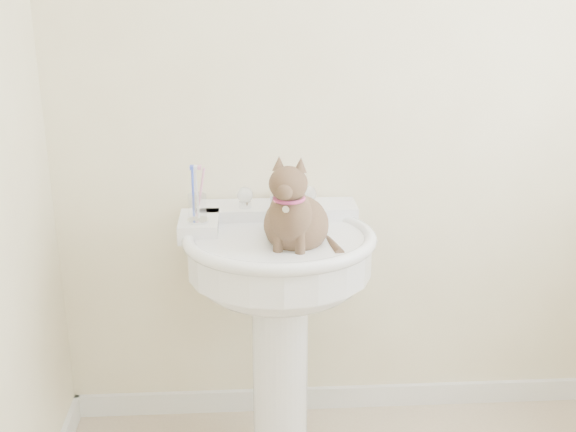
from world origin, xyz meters
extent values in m
cube|color=white|center=(0.00, 1.09, 0.04)|extent=(2.20, 0.02, 0.09)
cylinder|color=white|center=(-0.31, 0.80, 0.34)|extent=(0.19, 0.19, 0.68)
cylinder|color=white|center=(-0.31, 0.80, 0.78)|extent=(0.60, 0.60, 0.13)
ellipsoid|color=white|center=(-0.31, 0.80, 0.72)|extent=(0.55, 0.48, 0.22)
torus|color=white|center=(-0.31, 0.80, 0.84)|extent=(0.63, 0.63, 0.04)
cube|color=white|center=(-0.31, 1.01, 0.86)|extent=(0.56, 0.15, 0.06)
cube|color=white|center=(-0.57, 0.89, 0.86)|extent=(0.13, 0.20, 0.06)
cylinder|color=silver|center=(-0.31, 0.97, 0.91)|extent=(0.05, 0.05, 0.05)
cylinder|color=silver|center=(-0.31, 0.92, 0.94)|extent=(0.04, 0.04, 0.14)
sphere|color=white|center=(-0.42, 0.99, 0.93)|extent=(0.06, 0.06, 0.06)
sphere|color=white|center=(-0.20, 0.99, 0.93)|extent=(0.06, 0.06, 0.06)
cube|color=orange|center=(-0.26, 1.06, 0.90)|extent=(0.10, 0.07, 0.03)
cylinder|color=silver|center=(-0.57, 0.85, 0.89)|extent=(0.07, 0.07, 0.01)
cylinder|color=white|center=(-0.57, 0.85, 0.94)|extent=(0.06, 0.06, 0.09)
cylinder|color=blue|center=(-0.59, 0.85, 0.99)|extent=(0.01, 0.01, 0.17)
cylinder|color=white|center=(-0.57, 0.85, 0.99)|extent=(0.01, 0.01, 0.17)
cylinder|color=pink|center=(-0.56, 0.85, 0.99)|extent=(0.01, 0.01, 0.17)
ellipsoid|color=brown|center=(-0.26, 0.77, 0.90)|extent=(0.21, 0.24, 0.19)
ellipsoid|color=brown|center=(-0.26, 0.68, 0.96)|extent=(0.13, 0.13, 0.17)
ellipsoid|color=brown|center=(-0.26, 0.65, 1.07)|extent=(0.12, 0.10, 0.10)
cone|color=brown|center=(-0.30, 0.67, 1.12)|extent=(0.04, 0.04, 0.05)
cone|color=brown|center=(-0.23, 0.67, 1.12)|extent=(0.04, 0.04, 0.05)
cylinder|color=brown|center=(-0.16, 0.79, 0.84)|extent=(0.03, 0.03, 0.22)
torus|color=#912855|center=(-0.26, 0.66, 1.02)|extent=(0.10, 0.10, 0.01)
camera|label=1|loc=(-0.42, -1.37, 1.68)|focal=45.00mm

